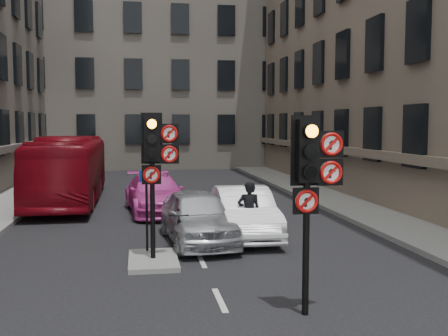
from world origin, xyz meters
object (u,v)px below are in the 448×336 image
object	(u,v)px
signal_near	(312,172)
info_sign	(147,199)
car_pink	(155,194)
car_white	(244,212)
bus_red	(69,169)
car_silver	(198,216)
motorcycle	(179,230)
signal_far	(156,154)
motorcyclist	(249,213)

from	to	relation	value
signal_near	info_sign	world-z (taller)	signal_near
car_pink	car_white	bearing A→B (deg)	-68.30
car_pink	bus_red	xyz separation A→B (m)	(-3.59, 3.27, 0.72)
signal_near	car_white	world-z (taller)	signal_near
car_silver	car_pink	world-z (taller)	car_silver
bus_red	info_sign	distance (m)	10.41
car_silver	motorcycle	world-z (taller)	car_silver
signal_far	car_white	distance (m)	4.22
car_silver	motorcyclist	xyz separation A→B (m)	(1.42, -0.44, 0.14)
motorcycle	signal_far	bearing A→B (deg)	-115.92
signal_far	bus_red	distance (m)	11.25
signal_far	car_white	world-z (taller)	signal_far
motorcycle	info_sign	world-z (taller)	info_sign
bus_red	info_sign	xyz separation A→B (m)	(3.17, -9.91, 0.03)
signal_far	car_pink	size ratio (longest dim) A/B	0.71
info_sign	car_silver	bearing A→B (deg)	56.18
car_silver	car_white	size ratio (longest dim) A/B	0.99
signal_far	signal_near	bearing A→B (deg)	-56.98
bus_red	motorcycle	distance (m)	10.40
signal_far	car_silver	size ratio (longest dim) A/B	0.80
signal_far	car_silver	world-z (taller)	signal_far
car_silver	info_sign	size ratio (longest dim) A/B	2.13
signal_near	car_white	xyz separation A→B (m)	(0.12, 6.57, -1.83)
motorcycle	motorcyclist	bearing A→B (deg)	17.37
car_white	motorcycle	xyz separation A→B (m)	(-2.07, -1.47, -0.19)
motorcycle	info_sign	bearing A→B (deg)	-152.79
info_sign	signal_near	bearing A→B (deg)	-43.93
signal_near	info_sign	size ratio (longest dim) A/B	1.70
car_pink	bus_red	bearing A→B (deg)	131.89
car_pink	car_silver	bearing A→B (deg)	-84.86
info_sign	motorcyclist	bearing A→B (deg)	31.45
signal_near	motorcycle	bearing A→B (deg)	110.99
car_pink	info_sign	distance (m)	6.70
car_pink	bus_red	distance (m)	4.91
car_white	car_pink	bearing A→B (deg)	118.62
signal_near	motorcycle	size ratio (longest dim) A/B	1.91
car_pink	motorcycle	size ratio (longest dim) A/B	2.68
signal_far	car_white	xyz separation A→B (m)	(2.72, 2.57, -1.95)
signal_near	car_white	bearing A→B (deg)	88.99
bus_red	car_pink	bearing A→B (deg)	-42.73
bus_red	signal_near	bearing A→B (deg)	-68.21
car_silver	motorcycle	size ratio (longest dim) A/B	2.40
motorcycle	signal_near	bearing A→B (deg)	-64.70
car_white	bus_red	bearing A→B (deg)	128.15
signal_far	motorcyclist	xyz separation A→B (m)	(2.66, 1.57, -1.80)
signal_near	motorcyclist	size ratio (longest dim) A/B	1.98
motorcyclist	info_sign	bearing A→B (deg)	24.51
car_pink	signal_near	bearing A→B (deg)	-83.95
signal_near	motorcycle	distance (m)	5.83
info_sign	car_white	bearing A→B (deg)	47.31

